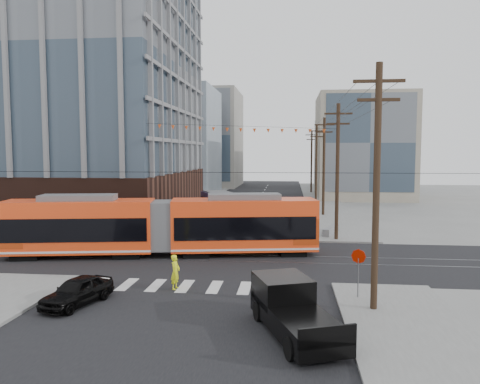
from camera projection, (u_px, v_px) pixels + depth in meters
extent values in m
plane|color=slate|center=(209.00, 272.00, 27.82)|extent=(160.00, 160.00, 0.00)
cube|color=#381E16|center=(48.00, 88.00, 51.72)|extent=(30.00, 25.00, 28.60)
cube|color=#8C99A5|center=(163.00, 142.00, 80.38)|extent=(18.00, 16.00, 18.00)
cube|color=gray|center=(362.00, 147.00, 73.03)|extent=(14.00, 14.00, 16.00)
cube|color=gray|center=(202.00, 139.00, 99.80)|extent=(16.00, 18.00, 20.00)
cube|color=#8C99A5|center=(357.00, 153.00, 92.72)|extent=(16.00, 16.00, 14.00)
cylinder|color=black|center=(376.00, 190.00, 20.52)|extent=(0.30, 0.30, 11.00)
cylinder|color=black|center=(311.00, 162.00, 81.95)|extent=(0.30, 0.30, 11.00)
imported|color=black|center=(77.00, 291.00, 21.85)|extent=(2.62, 4.17, 1.32)
imported|color=silver|center=(177.00, 226.00, 41.05)|extent=(2.85, 4.39, 1.37)
imported|color=silver|center=(187.00, 217.00, 47.03)|extent=(2.28, 4.47, 1.24)
imported|color=#565F68|center=(198.00, 212.00, 50.50)|extent=(2.91, 5.49, 1.47)
imported|color=#F5FF1D|center=(175.00, 272.00, 24.38)|extent=(0.55, 0.73, 1.81)
cube|color=gray|center=(331.00, 231.00, 40.38)|extent=(1.97, 3.82, 0.75)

